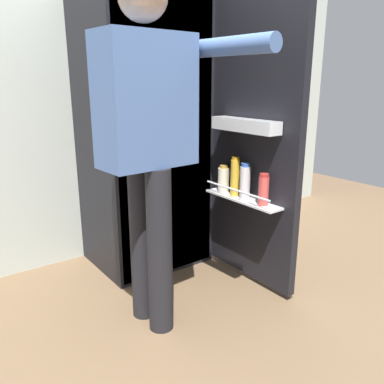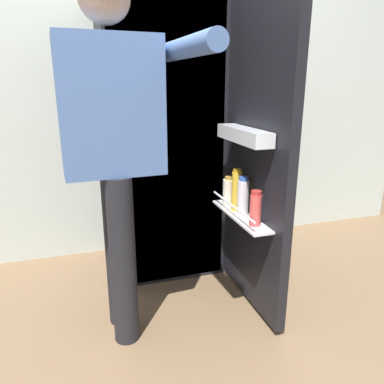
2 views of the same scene
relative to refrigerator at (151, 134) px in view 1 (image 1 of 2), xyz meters
The scene contains 4 objects.
ground_plane 0.99m from the refrigerator, 93.56° to the right, with size 6.27×6.27×0.00m, color brown.
kitchen_wall 0.56m from the refrigerator, 94.35° to the left, with size 4.40×0.10×2.51m, color beige.
refrigerator is the anchor object (origin of this frame).
person 0.73m from the refrigerator, 121.37° to the right, with size 0.56×0.73×1.64m.
Camera 1 is at (-1.25, -1.69, 1.20)m, focal length 36.97 mm.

